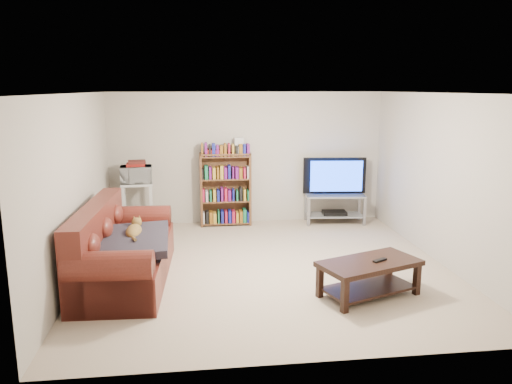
{
  "coord_description": "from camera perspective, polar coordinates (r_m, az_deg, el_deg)",
  "views": [
    {
      "loc": [
        -0.96,
        -6.56,
        2.47
      ],
      "look_at": [
        -0.1,
        0.4,
        1.0
      ],
      "focal_mm": 35.0,
      "sensor_mm": 36.0,
      "label": 1
    }
  ],
  "objects": [
    {
      "name": "wall_back",
      "position": [
        9.2,
        -0.99,
        3.9
      ],
      "size": [
        5.0,
        0.0,
        5.0
      ],
      "primitive_type": "plane",
      "rotation": [
        1.57,
        0.0,
        0.0
      ],
      "color": "beige",
      "rests_on": "ground"
    },
    {
      "name": "game_boxes",
      "position": [
        8.81,
        -13.58,
        3.06
      ],
      "size": [
        0.33,
        0.3,
        0.05
      ],
      "primitive_type": "cube",
      "rotation": [
        0.0,
        0.0,
        0.08
      ],
      "color": "maroon",
      "rests_on": "microwave"
    },
    {
      "name": "floor",
      "position": [
        7.07,
        1.21,
        -8.6
      ],
      "size": [
        5.0,
        5.0,
        0.0
      ],
      "primitive_type": "plane",
      "color": "#CBB397",
      "rests_on": "ground"
    },
    {
      "name": "blanket",
      "position": [
        6.5,
        -14.05,
        -5.43
      ],
      "size": [
        0.96,
        1.21,
        0.19
      ],
      "primitive_type": "cube",
      "rotation": [
        0.05,
        -0.04,
        0.04
      ],
      "color": "#2B2630",
      "rests_on": "sofa"
    },
    {
      "name": "remote",
      "position": [
        6.19,
        13.97,
        -7.57
      ],
      "size": [
        0.2,
        0.14,
        0.02
      ],
      "primitive_type": "cube",
      "rotation": [
        0.0,
        0.0,
        0.51
      ],
      "color": "black",
      "rests_on": "coffee_table"
    },
    {
      "name": "coffee_table",
      "position": [
        6.21,
        12.79,
        -8.87
      ],
      "size": [
        1.34,
        0.99,
        0.44
      ],
      "rotation": [
        0.0,
        0.0,
        0.36
      ],
      "color": "black",
      "rests_on": "floor"
    },
    {
      "name": "bookshelf",
      "position": [
        9.05,
        -3.5,
        0.43
      ],
      "size": [
        0.92,
        0.29,
        1.33
      ],
      "rotation": [
        0.0,
        0.0,
        0.0
      ],
      "color": "brown",
      "rests_on": "floor"
    },
    {
      "name": "microwave_stand",
      "position": [
        8.92,
        -13.38,
        -0.92
      ],
      "size": [
        0.57,
        0.43,
        0.86
      ],
      "rotation": [
        0.0,
        0.0,
        0.08
      ],
      "color": "silver",
      "rests_on": "floor"
    },
    {
      "name": "television",
      "position": [
        9.25,
        9.08,
        1.76
      ],
      "size": [
        1.17,
        0.26,
        0.67
      ],
      "primitive_type": "imported",
      "rotation": [
        0.0,
        0.0,
        3.05
      ],
      "color": "black",
      "rests_on": "tv_stand"
    },
    {
      "name": "ceiling",
      "position": [
        6.63,
        1.31,
        11.23
      ],
      "size": [
        5.0,
        5.0,
        0.0
      ],
      "primitive_type": "plane",
      "rotation": [
        3.14,
        0.0,
        0.0
      ],
      "color": "white",
      "rests_on": "ground"
    },
    {
      "name": "cat",
      "position": [
        6.69,
        -13.78,
        -4.4
      ],
      "size": [
        0.28,
        0.65,
        0.19
      ],
      "primitive_type": null,
      "rotation": [
        0.0,
        0.0,
        -0.04
      ],
      "color": "brown",
      "rests_on": "sofa"
    },
    {
      "name": "shelf_clutter",
      "position": [
        8.95,
        -2.94,
        5.15
      ],
      "size": [
        0.67,
        0.2,
        0.28
      ],
      "rotation": [
        0.0,
        0.0,
        0.0
      ],
      "color": "silver",
      "rests_on": "bookshelf"
    },
    {
      "name": "wall_right",
      "position": [
        7.52,
        20.46,
        1.37
      ],
      "size": [
        0.0,
        5.0,
        5.0
      ],
      "primitive_type": "plane",
      "rotation": [
        1.57,
        0.0,
        -1.57
      ],
      "color": "beige",
      "rests_on": "ground"
    },
    {
      "name": "tv_stand",
      "position": [
        9.35,
        8.98,
        -1.32
      ],
      "size": [
        1.12,
        0.59,
        0.54
      ],
      "rotation": [
        0.0,
        0.0,
        -0.1
      ],
      "color": "#999EA3",
      "rests_on": "floor"
    },
    {
      "name": "wall_front",
      "position": [
        4.36,
        6.01,
        -5.15
      ],
      "size": [
        5.0,
        0.0,
        5.0
      ],
      "primitive_type": "plane",
      "rotation": [
        -1.57,
        0.0,
        0.0
      ],
      "color": "beige",
      "rests_on": "ground"
    },
    {
      "name": "sofa",
      "position": [
        6.76,
        -15.36,
        -6.91
      ],
      "size": [
        1.11,
        2.39,
        1.0
      ],
      "rotation": [
        0.0,
        0.0,
        -0.04
      ],
      "color": "maroon",
      "rests_on": "floor"
    },
    {
      "name": "wall_left",
      "position": [
        6.86,
        -19.89,
        0.45
      ],
      "size": [
        0.0,
        5.0,
        5.0
      ],
      "primitive_type": "plane",
      "rotation": [
        1.57,
        0.0,
        1.57
      ],
      "color": "beige",
      "rests_on": "ground"
    },
    {
      "name": "microwave",
      "position": [
        8.84,
        -13.52,
        1.97
      ],
      "size": [
        0.56,
        0.4,
        0.29
      ],
      "primitive_type": "imported",
      "rotation": [
        0.0,
        0.0,
        0.08
      ],
      "color": "silver",
      "rests_on": "microwave_stand"
    },
    {
      "name": "dvd_player",
      "position": [
        9.39,
        8.94,
        -2.36
      ],
      "size": [
        0.46,
        0.34,
        0.06
      ],
      "primitive_type": "cube",
      "rotation": [
        0.0,
        0.0,
        -0.1
      ],
      "color": "black",
      "rests_on": "tv_stand"
    }
  ]
}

